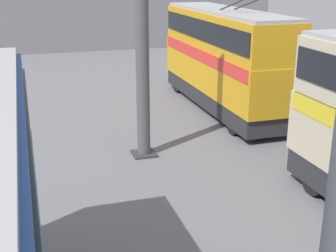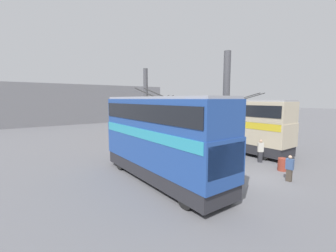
{
  "view_description": "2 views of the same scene",
  "coord_description": "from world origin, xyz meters",
  "px_view_note": "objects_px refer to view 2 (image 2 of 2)",
  "views": [
    {
      "loc": [
        -1.93,
        3.97,
        6.63
      ],
      "look_at": [
        10.92,
        -0.02,
        2.09
      ],
      "focal_mm": 50.0,
      "sensor_mm": 36.0,
      "label": 1
    },
    {
      "loc": [
        -7.62,
        12.63,
        4.95
      ],
      "look_at": [
        10.95,
        -0.89,
        2.16
      ],
      "focal_mm": 24.0,
      "sensor_mm": 36.0,
      "label": 2
    }
  ],
  "objects_px": {
    "person_aisle_foreground": "(290,168)",
    "oil_drum": "(282,164)",
    "person_by_left_row": "(260,150)",
    "bus_left_far": "(161,114)",
    "bus_right_near": "(160,134)",
    "bus_left_near": "(238,122)"
  },
  "relations": [
    {
      "from": "person_aisle_foreground",
      "to": "oil_drum",
      "type": "relative_size",
      "value": 1.82
    },
    {
      "from": "person_by_left_row",
      "to": "person_aisle_foreground",
      "type": "xyz_separation_m",
      "value": [
        -3.35,
        2.33,
        -0.13
      ]
    },
    {
      "from": "person_aisle_foreground",
      "to": "person_by_left_row",
      "type": "bearing_deg",
      "value": 50.25
    },
    {
      "from": "bus_left_far",
      "to": "oil_drum",
      "type": "distance_m",
      "value": 19.05
    },
    {
      "from": "bus_left_far",
      "to": "oil_drum",
      "type": "xyz_separation_m",
      "value": [
        -18.73,
        2.59,
        -2.31
      ]
    },
    {
      "from": "bus_right_near",
      "to": "person_by_left_row",
      "type": "xyz_separation_m",
      "value": [
        -1.34,
        -8.53,
        -1.93
      ]
    },
    {
      "from": "person_by_left_row",
      "to": "person_aisle_foreground",
      "type": "distance_m",
      "value": 4.08
    },
    {
      "from": "bus_left_far",
      "to": "bus_right_near",
      "type": "distance_m",
      "value": 18.56
    },
    {
      "from": "bus_right_near",
      "to": "person_by_left_row",
      "type": "bearing_deg",
      "value": -98.9
    },
    {
      "from": "bus_right_near",
      "to": "person_by_left_row",
      "type": "relative_size",
      "value": 5.55
    },
    {
      "from": "bus_left_near",
      "to": "bus_right_near",
      "type": "distance_m",
      "value": 10.74
    },
    {
      "from": "bus_right_near",
      "to": "person_aisle_foreground",
      "type": "relative_size",
      "value": 6.28
    },
    {
      "from": "person_aisle_foreground",
      "to": "bus_left_near",
      "type": "bearing_deg",
      "value": 53.71
    },
    {
      "from": "bus_right_near",
      "to": "person_aisle_foreground",
      "type": "distance_m",
      "value": 8.04
    },
    {
      "from": "person_aisle_foreground",
      "to": "bus_right_near",
      "type": "bearing_deg",
      "value": 138.05
    },
    {
      "from": "oil_drum",
      "to": "person_by_left_row",
      "type": "bearing_deg",
      "value": -17.11
    },
    {
      "from": "bus_right_near",
      "to": "person_aisle_foreground",
      "type": "xyz_separation_m",
      "value": [
        -4.68,
        -6.2,
        -2.06
      ]
    },
    {
      "from": "bus_left_far",
      "to": "bus_right_near",
      "type": "xyz_separation_m",
      "value": [
        -15.32,
        10.48,
        0.14
      ]
    },
    {
      "from": "bus_left_far",
      "to": "person_aisle_foreground",
      "type": "height_order",
      "value": "bus_left_far"
    },
    {
      "from": "bus_left_far",
      "to": "person_by_left_row",
      "type": "bearing_deg",
      "value": 173.33
    },
    {
      "from": "person_by_left_row",
      "to": "oil_drum",
      "type": "relative_size",
      "value": 2.06
    },
    {
      "from": "bus_left_near",
      "to": "person_aisle_foreground",
      "type": "xyz_separation_m",
      "value": [
        -7.01,
        4.28,
        -1.93
      ]
    }
  ]
}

